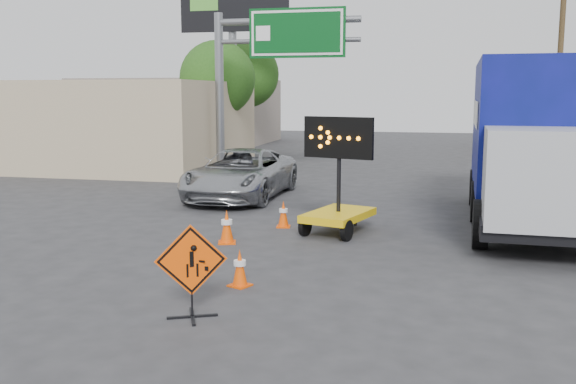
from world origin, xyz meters
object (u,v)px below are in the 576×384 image
(arrow_board, at_px, (338,207))
(pickup_truck, at_px, (241,174))
(construction_sign, at_px, (191,269))
(box_truck, at_px, (531,151))

(arrow_board, height_order, pickup_truck, arrow_board)
(construction_sign, xyz_separation_m, arrow_board, (1.29, 6.61, -0.14))
(box_truck, bearing_deg, pickup_truck, 165.84)
(arrow_board, xyz_separation_m, pickup_truck, (-4.01, 4.69, 0.16))
(construction_sign, distance_m, pickup_truck, 11.63)
(construction_sign, relative_size, arrow_board, 0.51)
(pickup_truck, height_order, box_truck, box_truck)
(arrow_board, relative_size, pickup_truck, 0.50)
(construction_sign, height_order, arrow_board, arrow_board)
(construction_sign, bearing_deg, arrow_board, 54.03)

